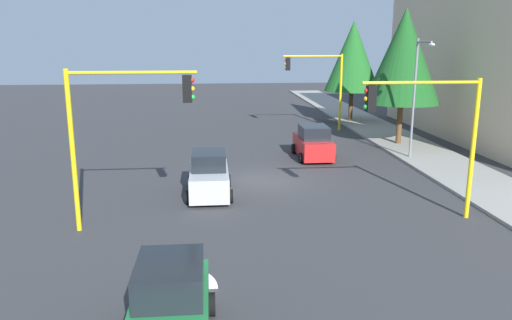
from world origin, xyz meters
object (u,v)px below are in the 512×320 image
traffic_signal_far_left (318,77)px  traffic_signal_near_left (429,121)px  car_green (171,309)px  car_red (313,143)px  tree_roadside_far (353,56)px  street_lamp_curbside (418,86)px  car_silver (209,176)px  tree_roadside_mid (404,56)px  traffic_signal_near_right (121,118)px

traffic_signal_far_left → traffic_signal_near_left: traffic_signal_far_left is taller
car_green → car_red: same height
traffic_signal_far_left → car_red: traffic_signal_far_left is taller
traffic_signal_near_left → tree_roadside_far: tree_roadside_far is taller
street_lamp_curbside → car_green: 21.67m
traffic_signal_near_left → car_silver: size_ratio=1.36×
street_lamp_curbside → car_silver: bearing=-64.7°
tree_roadside_mid → car_silver: 16.90m
traffic_signal_far_left → car_green: bearing=-18.6°
car_silver → car_red: bearing=137.9°
traffic_signal_far_left → street_lamp_curbside: (10.39, 3.47, 0.19)m
traffic_signal_far_left → car_red: 9.95m
traffic_signal_far_left → tree_roadside_far: (-4.00, 3.77, 1.46)m
tree_roadside_far → car_silver: size_ratio=2.12×
traffic_signal_near_right → car_green: bearing=16.0°
street_lamp_curbside → tree_roadside_mid: tree_roadside_mid is taller
tree_roadside_far → tree_roadside_mid: size_ratio=0.95×
traffic_signal_near_left → tree_roadside_mid: size_ratio=0.61×
tree_roadside_far → car_red: 15.18m
traffic_signal_far_left → car_green: 29.27m
car_green → car_silver: 11.59m
car_green → car_red: (-18.43, 7.09, 0.00)m
traffic_signal_near_right → street_lamp_curbside: size_ratio=0.85×
traffic_signal_far_left → tree_roadside_far: size_ratio=0.69×
tree_roadside_far → street_lamp_curbside: bearing=-1.2°
traffic_signal_near_left → car_green: size_ratio=1.41×
traffic_signal_near_right → car_silver: bearing=142.5°
traffic_signal_far_left → car_silver: (16.01, -8.40, -3.26)m
car_red → traffic_signal_far_left: bearing=166.4°
street_lamp_curbside → car_red: street_lamp_curbside is taller
traffic_signal_far_left → tree_roadside_far: tree_roadside_far is taller
street_lamp_curbside → car_silver: 13.58m
traffic_signal_far_left → traffic_signal_near_left: 20.00m
traffic_signal_far_left → tree_roadside_mid: tree_roadside_mid is taller
traffic_signal_near_left → street_lamp_curbside: street_lamp_curbside is taller
tree_roadside_mid → car_red: bearing=-64.1°
street_lamp_curbside → tree_roadside_far: tree_roadside_far is taller
traffic_signal_far_left → traffic_signal_near_left: size_ratio=1.07×
tree_roadside_mid → car_silver: bearing=-51.7°
tree_roadside_far → car_red: bearing=-24.5°
car_green → car_silver: size_ratio=0.97×
tree_roadside_mid → traffic_signal_near_right: bearing=-48.3°
traffic_signal_far_left → traffic_signal_near_left: (20.00, -0.06, -0.26)m
street_lamp_curbside → car_red: (-1.25, -5.67, -3.45)m
car_silver → car_red: 9.25m
tree_roadside_far → tree_roadside_mid: (10.00, 0.50, 0.28)m
car_red → traffic_signal_near_right: bearing=-40.4°
traffic_signal_near_left → car_silver: traffic_signal_near_left is taller
street_lamp_curbside → tree_roadside_far: 14.45m
traffic_signal_far_left → car_red: (9.14, -2.20, -3.26)m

